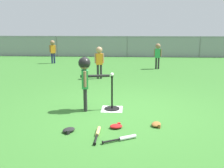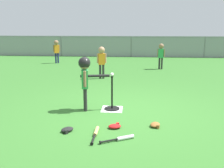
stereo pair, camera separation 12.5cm
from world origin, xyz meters
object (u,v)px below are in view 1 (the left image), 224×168
(batting_tee, at_px, (112,104))
(glove_tossed_aside, at_px, (156,124))
(fielder_near_right, at_px, (53,49))
(spare_bat_silver, at_px, (124,138))
(fielder_deep_center, at_px, (99,58))
(batter_child, at_px, (85,73))
(spare_bat_wood, at_px, (98,133))
(glove_by_plate, at_px, (69,130))
(fielder_near_left, at_px, (158,53))
(glove_near_bats, at_px, (116,126))
(baseball_on_tee, at_px, (112,75))

(batting_tee, distance_m, glove_tossed_aside, 1.22)
(fielder_near_right, xyz_separation_m, spare_bat_silver, (3.40, -7.92, -0.66))
(fielder_deep_center, relative_size, fielder_near_right, 0.99)
(batter_child, bearing_deg, glove_tossed_aside, -29.49)
(spare_bat_wood, bearing_deg, batter_child, 107.74)
(spare_bat_wood, bearing_deg, glove_tossed_aside, 22.71)
(glove_by_plate, relative_size, glove_tossed_aside, 1.04)
(fielder_near_right, distance_m, spare_bat_silver, 8.65)
(batting_tee, distance_m, fielder_deep_center, 3.24)
(batting_tee, distance_m, spare_bat_silver, 1.50)
(fielder_near_left, relative_size, spare_bat_wood, 1.68)
(batting_tee, distance_m, glove_by_plate, 1.39)
(batting_tee, height_order, fielder_deep_center, fielder_deep_center)
(spare_bat_wood, distance_m, glove_near_bats, 0.41)
(glove_near_bats, xyz_separation_m, glove_tossed_aside, (0.70, 0.13, 0.00))
(spare_bat_silver, distance_m, glove_near_bats, 0.48)
(fielder_near_right, bearing_deg, spare_bat_wood, -69.07)
(batter_child, bearing_deg, spare_bat_wood, -72.26)
(batter_child, xyz_separation_m, glove_by_plate, (-0.11, -1.12, -0.77))
(batting_tee, relative_size, batter_child, 0.63)
(glove_near_bats, bearing_deg, fielder_near_right, 113.57)
(fielder_near_left, relative_size, glove_near_bats, 4.08)
(fielder_near_left, relative_size, glove_by_plate, 3.80)
(fielder_near_left, bearing_deg, fielder_near_right, 164.83)
(batting_tee, height_order, fielder_near_right, fielder_near_right)
(glove_by_plate, xyz_separation_m, glove_near_bats, (0.79, 0.21, 0.00))
(fielder_near_left, xyz_separation_m, glove_near_bats, (-1.41, -6.20, -0.63))
(spare_bat_silver, bearing_deg, batter_child, 120.93)
(spare_bat_silver, distance_m, glove_tossed_aside, 0.81)
(glove_by_plate, xyz_separation_m, glove_tossed_aside, (1.49, 0.34, 0.00))
(batter_child, bearing_deg, fielder_near_left, 68.54)
(fielder_deep_center, height_order, fielder_near_left, fielder_deep_center)
(glove_by_plate, bearing_deg, batting_tee, 61.87)
(spare_bat_silver, xyz_separation_m, spare_bat_wood, (-0.43, 0.17, 0.00))
(fielder_deep_center, distance_m, spare_bat_silver, 4.73)
(spare_bat_silver, xyz_separation_m, glove_by_plate, (-0.93, 0.25, 0.01))
(batting_tee, relative_size, fielder_near_right, 0.67)
(fielder_near_left, distance_m, glove_near_bats, 6.39)
(fielder_deep_center, distance_m, glove_tossed_aside, 4.31)
(fielder_near_left, height_order, spare_bat_silver, fielder_near_left)
(baseball_on_tee, height_order, fielder_deep_center, fielder_deep_center)
(batting_tee, bearing_deg, fielder_deep_center, 100.91)
(fielder_deep_center, relative_size, spare_bat_silver, 2.00)
(glove_tossed_aside, bearing_deg, fielder_deep_center, 109.74)
(batter_child, distance_m, spare_bat_wood, 1.47)
(batter_child, bearing_deg, baseball_on_tee, 10.85)
(glove_by_plate, bearing_deg, fielder_deep_center, 89.35)
(fielder_near_left, distance_m, glove_by_plate, 6.81)
(baseball_on_tee, bearing_deg, spare_bat_silver, -79.35)
(fielder_deep_center, bearing_deg, glove_by_plate, -90.65)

